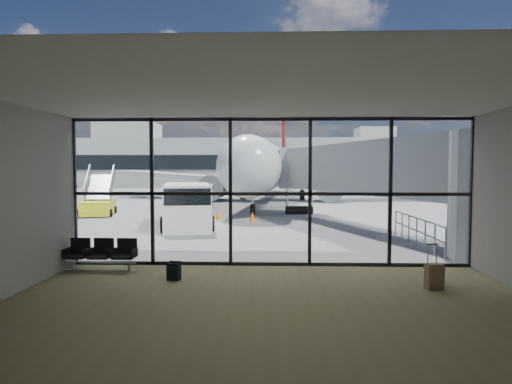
# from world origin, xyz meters

# --- Properties ---
(ground) EXTENTS (220.00, 220.00, 0.00)m
(ground) POSITION_xyz_m (0.00, 40.00, 0.00)
(ground) COLOR slate
(ground) RESTS_ON ground
(lounge_shell) EXTENTS (12.02, 8.01, 4.51)m
(lounge_shell) POSITION_xyz_m (0.00, -4.80, 2.65)
(lounge_shell) COLOR #686642
(lounge_shell) RESTS_ON ground
(glass_curtain_wall) EXTENTS (12.10, 0.12, 4.50)m
(glass_curtain_wall) POSITION_xyz_m (0.00, 0.00, 2.25)
(glass_curtain_wall) COLOR white
(glass_curtain_wall) RESTS_ON ground
(jet_bridge) EXTENTS (8.00, 16.50, 4.33)m
(jet_bridge) POSITION_xyz_m (4.90, 7.07, 2.76)
(jet_bridge) COLOR #A2A4A8
(jet_bridge) RESTS_ON ground
(apron_railing) EXTENTS (0.06, 5.46, 1.11)m
(apron_railing) POSITION_xyz_m (5.60, 3.50, 0.72)
(apron_railing) COLOR gray
(apron_railing) RESTS_ON ground
(far_terminal) EXTENTS (80.00, 12.20, 11.00)m
(far_terminal) POSITION_xyz_m (-0.59, 61.97, 4.21)
(far_terminal) COLOR #A1A29D
(far_terminal) RESTS_ON ground
(tree_0) EXTENTS (4.95, 4.95, 7.12)m
(tree_0) POSITION_xyz_m (-45.00, 72.00, 4.63)
(tree_0) COLOR #382619
(tree_0) RESTS_ON ground
(tree_1) EXTENTS (5.61, 5.61, 8.07)m
(tree_1) POSITION_xyz_m (-39.00, 72.00, 5.25)
(tree_1) COLOR #382619
(tree_1) RESTS_ON ground
(tree_2) EXTENTS (6.27, 6.27, 9.03)m
(tree_2) POSITION_xyz_m (-33.00, 72.00, 5.88)
(tree_2) COLOR #382619
(tree_2) RESTS_ON ground
(tree_3) EXTENTS (4.95, 4.95, 7.12)m
(tree_3) POSITION_xyz_m (-27.00, 72.00, 4.63)
(tree_3) COLOR #382619
(tree_3) RESTS_ON ground
(tree_4) EXTENTS (5.61, 5.61, 8.07)m
(tree_4) POSITION_xyz_m (-21.00, 72.00, 5.25)
(tree_4) COLOR #382619
(tree_4) RESTS_ON ground
(tree_5) EXTENTS (6.27, 6.27, 9.03)m
(tree_5) POSITION_xyz_m (-15.00, 72.00, 5.88)
(tree_5) COLOR #382619
(tree_5) RESTS_ON ground
(seating_row) EXTENTS (2.06, 0.60, 0.91)m
(seating_row) POSITION_xyz_m (-4.91, -0.69, 0.51)
(seating_row) COLOR gray
(seating_row) RESTS_ON ground
(backpack) EXTENTS (0.37, 0.35, 0.50)m
(backpack) POSITION_xyz_m (-2.55, -1.81, 0.24)
(backpack) COLOR black
(backpack) RESTS_ON ground
(suitcase) EXTENTS (0.44, 0.35, 1.11)m
(suitcase) POSITION_xyz_m (4.03, -2.44, 0.33)
(suitcase) COLOR brown
(suitcase) RESTS_ON ground
(airliner) EXTENTS (33.15, 38.50, 9.92)m
(airliner) POSITION_xyz_m (0.29, 29.23, 3.02)
(airliner) COLOR silver
(airliner) RESTS_ON ground
(service_van) EXTENTS (3.22, 5.39, 2.20)m
(service_van) POSITION_xyz_m (-4.14, 8.26, 1.13)
(service_van) COLOR white
(service_van) RESTS_ON ground
(belt_loader) EXTENTS (2.05, 4.11, 1.81)m
(belt_loader) POSITION_xyz_m (-5.30, 18.13, 0.61)
(belt_loader) COLOR black
(belt_loader) RESTS_ON ground
(mobile_stairs) EXTENTS (2.52, 3.93, 2.56)m
(mobile_stairs) POSITION_xyz_m (-10.98, 13.97, 0.62)
(mobile_stairs) COLOR yellow
(mobile_stairs) RESTS_ON ground
(traffic_cone_a) EXTENTS (0.43, 0.43, 0.61)m
(traffic_cone_a) POSITION_xyz_m (-2.99, 11.66, 0.29)
(traffic_cone_a) COLOR orange
(traffic_cone_a) RESTS_ON ground
(traffic_cone_c) EXTENTS (0.40, 0.40, 0.58)m
(traffic_cone_c) POSITION_xyz_m (-0.99, 10.91, 0.27)
(traffic_cone_c) COLOR orange
(traffic_cone_c) RESTS_ON ground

